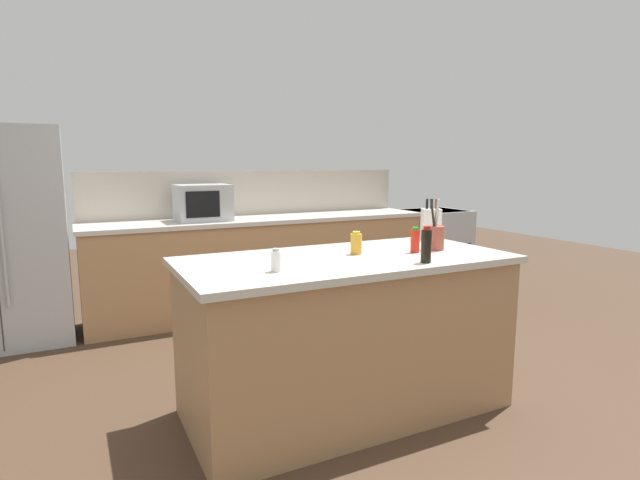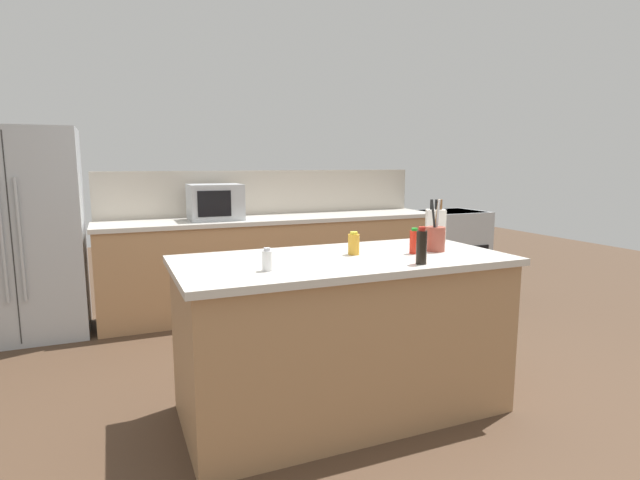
% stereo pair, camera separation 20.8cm
% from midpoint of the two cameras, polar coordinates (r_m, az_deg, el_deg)
% --- Properties ---
extents(ground_plane, '(14.00, 14.00, 0.00)m').
position_cam_midpoint_polar(ground_plane, '(3.21, 4.53, -18.70)').
color(ground_plane, '#473323').
extents(back_counter_run, '(3.43, 0.66, 0.94)m').
position_cam_midpoint_polar(back_counter_run, '(5.09, -3.81, -2.62)').
color(back_counter_run, '#A87C54').
rests_on(back_counter_run, ground_plane).
extents(wall_backsplash, '(3.39, 0.03, 0.46)m').
position_cam_midpoint_polar(wall_backsplash, '(5.30, -5.01, 5.44)').
color(wall_backsplash, '#B2A899').
rests_on(wall_backsplash, back_counter_run).
extents(kitchen_island, '(1.92, 0.92, 0.94)m').
position_cam_midpoint_polar(kitchen_island, '(3.02, 4.64, -10.73)').
color(kitchen_island, '#A87C54').
rests_on(kitchen_island, ground_plane).
extents(refrigerator, '(0.99, 0.75, 1.77)m').
position_cam_midpoint_polar(refrigerator, '(4.85, -30.11, 0.57)').
color(refrigerator, '#ADB2B7').
rests_on(refrigerator, ground_plane).
extents(range_oven, '(0.76, 0.65, 0.92)m').
position_cam_midpoint_polar(range_oven, '(6.12, 15.46, -1.02)').
color(range_oven, '#ADB2B7').
rests_on(range_oven, ground_plane).
extents(microwave, '(0.49, 0.39, 0.34)m').
position_cam_midpoint_polar(microwave, '(4.84, -10.69, 4.28)').
color(microwave, '#ADB2B7').
rests_on(microwave, back_counter_run).
extents(knife_block, '(0.16, 0.15, 0.29)m').
position_cam_midpoint_polar(knife_block, '(3.58, 14.70, 1.68)').
color(knife_block, beige).
rests_on(knife_block, kitchen_island).
extents(utensil_crock, '(0.12, 0.12, 0.32)m').
position_cam_midpoint_polar(utensil_crock, '(3.18, 14.88, 0.23)').
color(utensil_crock, brown).
rests_on(utensil_crock, kitchen_island).
extents(salt_shaker, '(0.05, 0.05, 0.12)m').
position_cam_midpoint_polar(salt_shaker, '(2.52, -3.70, -2.33)').
color(salt_shaker, silver).
rests_on(salt_shaker, kitchen_island).
extents(soy_sauce_bottle, '(0.06, 0.06, 0.20)m').
position_cam_midpoint_polar(soy_sauce_bottle, '(2.75, 13.67, -0.75)').
color(soy_sauce_bottle, black).
rests_on(soy_sauce_bottle, kitchen_island).
extents(honey_jar, '(0.07, 0.07, 0.14)m').
position_cam_midpoint_polar(honey_jar, '(2.97, 5.88, -0.45)').
color(honey_jar, gold).
rests_on(honey_jar, kitchen_island).
extents(hot_sauce_bottle, '(0.06, 0.06, 0.16)m').
position_cam_midpoint_polar(hot_sauce_bottle, '(3.06, 12.64, -0.19)').
color(hot_sauce_bottle, red).
rests_on(hot_sauce_bottle, kitchen_island).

